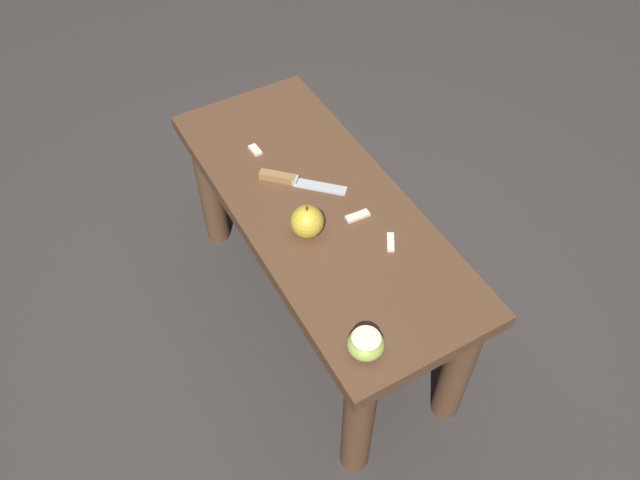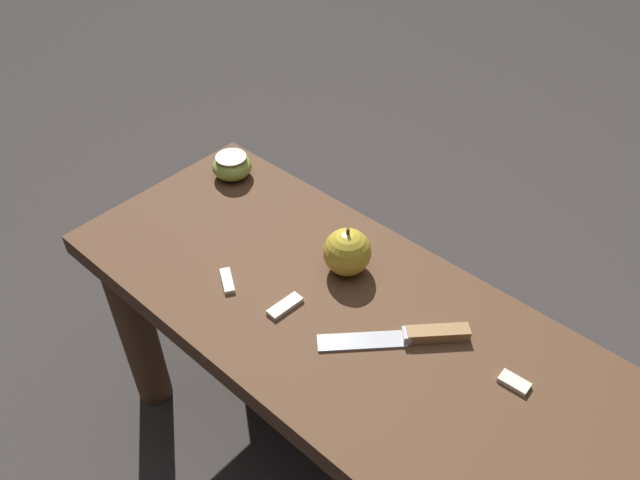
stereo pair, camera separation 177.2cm
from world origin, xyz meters
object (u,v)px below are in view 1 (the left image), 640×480
object	(u,v)px
apple_whole	(307,221)
apple_cut	(366,344)
knife	(290,180)
wooden_bench	(320,233)

from	to	relation	value
apple_whole	apple_cut	distance (m)	0.35
knife	apple_cut	world-z (taller)	apple_cut
wooden_bench	knife	distance (m)	0.17
wooden_bench	apple_cut	distance (m)	0.46
wooden_bench	knife	size ratio (longest dim) A/B	5.46
wooden_bench	apple_cut	world-z (taller)	apple_cut
wooden_bench	apple_cut	xyz separation A→B (m)	(0.42, -0.13, 0.14)
apple_whole	apple_cut	xyz separation A→B (m)	(0.35, -0.05, -0.02)
apple_whole	apple_cut	size ratio (longest dim) A/B	1.16
apple_whole	apple_cut	bearing A→B (deg)	-8.33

